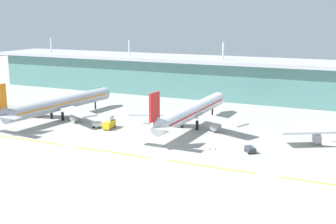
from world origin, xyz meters
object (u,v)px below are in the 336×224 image
object	(u,v)px
baggage_cart	(97,125)
safety_cone_nose_front	(210,148)
pushback_tug	(250,149)
safety_cone_left_wingtip	(215,149)
airliner_near	(59,104)
airliner_middle	(191,112)
fuel_truck	(110,123)

from	to	relation	value
baggage_cart	safety_cone_nose_front	bearing A→B (deg)	-9.75
pushback_tug	safety_cone_left_wingtip	distance (m)	11.35
safety_cone_left_wingtip	safety_cone_nose_front	world-z (taller)	same
pushback_tug	safety_cone_nose_front	world-z (taller)	pushback_tug
airliner_near	airliner_middle	world-z (taller)	same
baggage_cart	safety_cone_nose_front	xyz separation A→B (m)	(49.96, -8.58, -0.91)
safety_cone_left_wingtip	fuel_truck	bearing A→B (deg)	168.26
airliner_middle	baggage_cart	distance (m)	37.18
fuel_truck	safety_cone_nose_front	size ratio (longest dim) A/B	10.76
safety_cone_left_wingtip	airliner_middle	bearing A→B (deg)	127.53
fuel_truck	safety_cone_left_wingtip	world-z (taller)	fuel_truck
airliner_near	safety_cone_left_wingtip	size ratio (longest dim) A/B	99.92
baggage_cart	fuel_truck	size ratio (longest dim) A/B	0.52
airliner_near	pushback_tug	distance (m)	87.47
safety_cone_left_wingtip	safety_cone_nose_front	size ratio (longest dim) A/B	1.00
airliner_middle	pushback_tug	distance (m)	37.03
airliner_middle	safety_cone_left_wingtip	xyz separation A→B (m)	(18.30, -23.82, -6.11)
pushback_tug	fuel_truck	xyz separation A→B (m)	(-58.03, 7.73, 1.16)
airliner_near	fuel_truck	distance (m)	29.09
pushback_tug	baggage_cart	xyz separation A→B (m)	(-62.96, 6.58, 0.16)
pushback_tug	safety_cone_nose_front	size ratio (longest dim) A/B	7.10
airliner_middle	safety_cone_left_wingtip	distance (m)	30.65
fuel_truck	safety_cone_nose_front	distance (m)	46.10
airliner_near	safety_cone_left_wingtip	xyz separation A→B (m)	(75.21, -14.85, -6.11)
baggage_cart	safety_cone_nose_front	size ratio (longest dim) A/B	5.55
airliner_middle	pushback_tug	size ratio (longest dim) A/B	14.29
airliner_near	baggage_cart	bearing A→B (deg)	-14.99
baggage_cart	safety_cone_left_wingtip	size ratio (longest dim) A/B	5.55
pushback_tug	baggage_cart	distance (m)	63.31
baggage_cart	airliner_near	bearing A→B (deg)	165.01
airliner_middle	safety_cone_left_wingtip	bearing A→B (deg)	-52.47
airliner_near	safety_cone_nose_front	xyz separation A→B (m)	(73.35, -14.85, -6.11)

